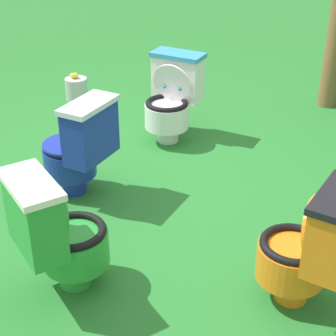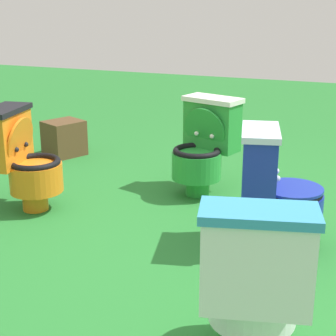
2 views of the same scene
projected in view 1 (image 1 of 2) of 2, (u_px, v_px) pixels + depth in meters
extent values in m
plane|color=#26752D|center=(141.00, 192.00, 4.00)|extent=(14.00, 14.00, 0.00)
cylinder|color=white|center=(168.00, 133.00, 4.71)|extent=(0.22, 0.22, 0.14)
cylinder|color=white|center=(167.00, 116.00, 4.61)|extent=(0.45, 0.45, 0.20)
torus|color=black|center=(167.00, 103.00, 4.56)|extent=(0.43, 0.43, 0.04)
cylinder|color=#338CBF|center=(167.00, 109.00, 4.58)|extent=(0.29, 0.29, 0.01)
cube|color=white|center=(178.00, 78.00, 4.64)|extent=(0.44, 0.28, 0.37)
cube|color=#338CBF|center=(178.00, 55.00, 4.54)|extent=(0.47, 0.31, 0.04)
cube|color=#8CE0E5|center=(172.00, 76.00, 4.54)|extent=(0.11, 0.03, 0.08)
cylinder|color=white|center=(172.00, 84.00, 4.57)|extent=(0.36, 0.17, 0.35)
sphere|color=#338CBF|center=(180.00, 89.00, 4.55)|extent=(0.04, 0.04, 0.04)
sphere|color=#338CBF|center=(165.00, 86.00, 4.61)|extent=(0.04, 0.04, 0.04)
cylinder|color=orange|center=(291.00, 287.00, 3.00)|extent=(0.21, 0.21, 0.14)
cylinder|color=orange|center=(291.00, 261.00, 2.93)|extent=(0.42, 0.42, 0.20)
torus|color=black|center=(293.00, 244.00, 2.88)|extent=(0.40, 0.40, 0.04)
cylinder|color=black|center=(292.00, 252.00, 2.90)|extent=(0.27, 0.27, 0.01)
cube|color=orange|center=(336.00, 232.00, 2.71)|extent=(0.25, 0.43, 0.37)
cube|color=#8CE0E5|center=(317.00, 218.00, 2.73)|extent=(0.03, 0.11, 0.08)
cylinder|color=orange|center=(315.00, 228.00, 2.76)|extent=(0.14, 0.36, 0.35)
sphere|color=black|center=(309.00, 241.00, 2.73)|extent=(0.04, 0.04, 0.04)
sphere|color=black|center=(318.00, 227.00, 2.83)|extent=(0.04, 0.04, 0.04)
cylinder|color=#192D9E|center=(74.00, 182.00, 3.99)|extent=(0.22, 0.22, 0.14)
cylinder|color=#192D9E|center=(70.00, 161.00, 3.91)|extent=(0.44, 0.44, 0.20)
torus|color=black|center=(68.00, 147.00, 3.86)|extent=(0.43, 0.43, 0.04)
cylinder|color=silver|center=(69.00, 154.00, 3.88)|extent=(0.29, 0.29, 0.01)
cube|color=#192D9E|center=(91.00, 133.00, 3.70)|extent=(0.28, 0.44, 0.37)
cube|color=silver|center=(88.00, 105.00, 3.60)|extent=(0.31, 0.47, 0.04)
cube|color=#8CE0E5|center=(78.00, 123.00, 3.72)|extent=(0.03, 0.11, 0.08)
cylinder|color=#192D9E|center=(68.00, 144.00, 3.85)|extent=(0.43, 0.43, 0.02)
sphere|color=silver|center=(72.00, 140.00, 3.72)|extent=(0.04, 0.04, 0.04)
sphere|color=silver|center=(84.00, 133.00, 3.82)|extent=(0.04, 0.04, 0.04)
cylinder|color=green|center=(75.00, 273.00, 3.11)|extent=(0.22, 0.22, 0.14)
cylinder|color=green|center=(75.00, 248.00, 3.03)|extent=(0.46, 0.46, 0.20)
torus|color=black|center=(74.00, 231.00, 2.98)|extent=(0.44, 0.44, 0.04)
cylinder|color=white|center=(75.00, 239.00, 3.01)|extent=(0.30, 0.30, 0.01)
cube|color=green|center=(35.00, 218.00, 2.81)|extent=(0.45, 0.30, 0.37)
cube|color=white|center=(30.00, 184.00, 2.71)|extent=(0.48, 0.33, 0.04)
cube|color=#8CE0E5|center=(53.00, 204.00, 2.84)|extent=(0.11, 0.04, 0.08)
cylinder|color=green|center=(54.00, 215.00, 2.87)|extent=(0.36, 0.19, 0.35)
sphere|color=white|center=(50.00, 214.00, 2.94)|extent=(0.04, 0.04, 0.04)
sphere|color=white|center=(61.00, 227.00, 2.83)|extent=(0.04, 0.04, 0.04)
cylinder|color=#B7B7BF|center=(76.00, 89.00, 5.52)|extent=(0.22, 0.22, 0.22)
ellipsoid|color=yellow|center=(75.00, 75.00, 5.46)|extent=(0.07, 0.05, 0.05)
ellipsoid|color=yellow|center=(75.00, 75.00, 5.46)|extent=(0.07, 0.05, 0.05)
ellipsoid|color=yellow|center=(73.00, 76.00, 5.45)|extent=(0.07, 0.05, 0.05)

